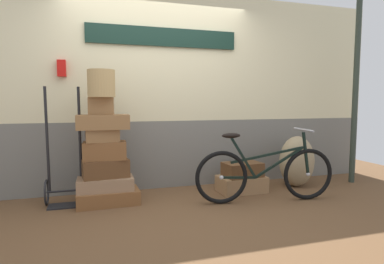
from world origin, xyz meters
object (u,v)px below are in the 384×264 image
suitcase_0 (108,197)px  suitcase_3 (105,151)px  luggage_trolley (65,178)px  suitcase_2 (106,169)px  suitcase_7 (241,184)px  suitcase_4 (103,136)px  suitcase_5 (103,122)px  wicker_basket (101,83)px  suitcase_1 (106,184)px  suitcase_8 (242,170)px  burlap_sack (297,161)px  bicycle (265,174)px  suitcase_6 (101,106)px

suitcase_0 → suitcase_3: bearing=116.5°
suitcase_0 → luggage_trolley: (-0.47, 0.14, 0.23)m
suitcase_2 → suitcase_7: (1.74, -0.00, -0.31)m
suitcase_4 → suitcase_5: size_ratio=0.63×
suitcase_0 → suitcase_4: suitcase_4 is taller
suitcase_5 → wicker_basket: bearing=-127.3°
suitcase_1 → suitcase_2: 0.18m
suitcase_8 → suitcase_7: bearing=87.0°
suitcase_0 → suitcase_3: size_ratio=1.46×
suitcase_5 → wicker_basket: (-0.01, -0.01, 0.44)m
suitcase_2 → wicker_basket: 0.98m
suitcase_7 → wicker_basket: wicker_basket is taller
suitcase_1 → suitcase_2: (0.01, 0.01, 0.18)m
suitcase_0 → burlap_sack: (2.58, 0.06, 0.27)m
suitcase_1 → suitcase_4: bearing=-179.7°
suitcase_4 → burlap_sack: 2.67m
suitcase_3 → suitcase_5: size_ratio=0.83×
wicker_basket → bicycle: (1.84, -0.47, -1.05)m
burlap_sack → bicycle: size_ratio=0.42×
suitcase_4 → bicycle: suitcase_4 is taller
suitcase_1 → suitcase_2: suitcase_2 is taller
suitcase_7 → burlap_sack: 0.90m
bicycle → suitcase_5: bearing=165.2°
suitcase_4 → suitcase_3: bearing=45.0°
suitcase_0 → suitcase_1: bearing=142.9°
suitcase_1 → burlap_sack: 2.61m
suitcase_7 → burlap_sack: (0.87, 0.03, 0.25)m
suitcase_7 → wicker_basket: (-1.76, -0.00, 1.29)m
suitcase_3 → burlap_sack: 2.62m
suitcase_8 → suitcase_6: bearing=173.5°
suitcase_8 → burlap_sack: (0.87, 0.05, 0.05)m
suitcase_2 → suitcase_7: suitcase_2 is taller
suitcase_6 → suitcase_8: suitcase_6 is taller
suitcase_0 → suitcase_8: 1.73m
suitcase_6 → suitcase_2: bearing=-25.4°
burlap_sack → bicycle: 0.94m
suitcase_7 → bicycle: (0.08, -0.48, 0.24)m
suitcase_4 → luggage_trolley: size_ratio=0.27×
suitcase_5 → suitcase_6: suitcase_6 is taller
suitcase_1 → luggage_trolley: (-0.45, 0.13, 0.07)m
suitcase_2 → suitcase_4: size_ratio=1.40×
suitcase_0 → suitcase_6: suitcase_6 is taller
suitcase_1 → luggage_trolley: bearing=165.6°
suitcase_1 → suitcase_8: 1.74m
suitcase_7 → bicycle: bicycle is taller
suitcase_6 → bicycle: (1.84, -0.50, -0.80)m
suitcase_5 → bicycle: size_ratio=0.34×
suitcase_6 → suitcase_8: size_ratio=0.57×
suitcase_0 → bicycle: size_ratio=0.42×
suitcase_8 → bicycle: 0.46m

